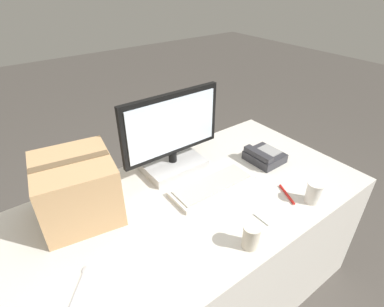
{
  "coord_description": "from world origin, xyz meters",
  "views": [
    {
      "loc": [
        -0.62,
        -0.88,
        1.67
      ],
      "look_at": [
        0.13,
        0.14,
        0.87
      ],
      "focal_mm": 28.0,
      "sensor_mm": 36.0,
      "label": 1
    }
  ],
  "objects_px": {
    "cardboard_box": "(77,188)",
    "monitor": "(172,141)",
    "sticky_note_pad": "(268,216)",
    "paper_cup_right": "(314,192)",
    "pen_marker": "(287,194)",
    "spoon": "(81,279)",
    "desk_phone": "(264,156)",
    "paper_cup_left": "(251,236)",
    "keyboard": "(213,186)"
  },
  "relations": [
    {
      "from": "cardboard_box",
      "to": "monitor",
      "type": "bearing_deg",
      "value": 5.33
    },
    {
      "from": "monitor",
      "to": "cardboard_box",
      "type": "height_order",
      "value": "monitor"
    },
    {
      "from": "cardboard_box",
      "to": "sticky_note_pad",
      "type": "height_order",
      "value": "cardboard_box"
    },
    {
      "from": "paper_cup_right",
      "to": "pen_marker",
      "type": "height_order",
      "value": "paper_cup_right"
    },
    {
      "from": "spoon",
      "to": "pen_marker",
      "type": "xyz_separation_m",
      "value": [
        0.96,
        -0.14,
        0.0
      ]
    },
    {
      "from": "spoon",
      "to": "desk_phone",
      "type": "bearing_deg",
      "value": -44.19
    },
    {
      "from": "paper_cup_right",
      "to": "paper_cup_left",
      "type": "bearing_deg",
      "value": -178.3
    },
    {
      "from": "paper_cup_right",
      "to": "pen_marker",
      "type": "xyz_separation_m",
      "value": [
        -0.06,
        0.1,
        -0.05
      ]
    },
    {
      "from": "monitor",
      "to": "pen_marker",
      "type": "bearing_deg",
      "value": -58.73
    },
    {
      "from": "paper_cup_left",
      "to": "pen_marker",
      "type": "bearing_deg",
      "value": 16.81
    },
    {
      "from": "desk_phone",
      "to": "pen_marker",
      "type": "height_order",
      "value": "desk_phone"
    },
    {
      "from": "desk_phone",
      "to": "cardboard_box",
      "type": "xyz_separation_m",
      "value": [
        -0.98,
        0.2,
        0.11
      ]
    },
    {
      "from": "paper_cup_left",
      "to": "pen_marker",
      "type": "distance_m",
      "value": 0.39
    },
    {
      "from": "keyboard",
      "to": "spoon",
      "type": "bearing_deg",
      "value": -169.71
    },
    {
      "from": "desk_phone",
      "to": "pen_marker",
      "type": "relative_size",
      "value": 1.42
    },
    {
      "from": "paper_cup_left",
      "to": "paper_cup_right",
      "type": "distance_m",
      "value": 0.43
    },
    {
      "from": "desk_phone",
      "to": "paper_cup_left",
      "type": "relative_size",
      "value": 1.83
    },
    {
      "from": "desk_phone",
      "to": "paper_cup_right",
      "type": "bearing_deg",
      "value": -103.37
    },
    {
      "from": "spoon",
      "to": "sticky_note_pad",
      "type": "relative_size",
      "value": 1.56
    },
    {
      "from": "monitor",
      "to": "desk_phone",
      "type": "height_order",
      "value": "monitor"
    },
    {
      "from": "monitor",
      "to": "paper_cup_left",
      "type": "distance_m",
      "value": 0.65
    },
    {
      "from": "paper_cup_left",
      "to": "cardboard_box",
      "type": "bearing_deg",
      "value": 128.69
    },
    {
      "from": "spoon",
      "to": "cardboard_box",
      "type": "xyz_separation_m",
      "value": [
        0.13,
        0.33,
        0.14
      ]
    },
    {
      "from": "paper_cup_left",
      "to": "cardboard_box",
      "type": "distance_m",
      "value": 0.75
    },
    {
      "from": "monitor",
      "to": "paper_cup_right",
      "type": "distance_m",
      "value": 0.74
    },
    {
      "from": "desk_phone",
      "to": "pen_marker",
      "type": "bearing_deg",
      "value": -118.07
    },
    {
      "from": "desk_phone",
      "to": "sticky_note_pad",
      "type": "bearing_deg",
      "value": -136.91
    },
    {
      "from": "spoon",
      "to": "keyboard",
      "type": "bearing_deg",
      "value": -41.7
    },
    {
      "from": "pen_marker",
      "to": "sticky_note_pad",
      "type": "relative_size",
      "value": 1.56
    },
    {
      "from": "paper_cup_left",
      "to": "sticky_note_pad",
      "type": "xyz_separation_m",
      "value": [
        0.18,
        0.07,
        -0.05
      ]
    },
    {
      "from": "keyboard",
      "to": "spoon",
      "type": "distance_m",
      "value": 0.72
    },
    {
      "from": "cardboard_box",
      "to": "spoon",
      "type": "bearing_deg",
      "value": -110.69
    },
    {
      "from": "keyboard",
      "to": "desk_phone",
      "type": "xyz_separation_m",
      "value": [
        0.39,
        0.02,
        0.02
      ]
    },
    {
      "from": "sticky_note_pad",
      "to": "cardboard_box",
      "type": "bearing_deg",
      "value": 141.73
    },
    {
      "from": "monitor",
      "to": "paper_cup_right",
      "type": "bearing_deg",
      "value": -58.83
    },
    {
      "from": "sticky_note_pad",
      "to": "keyboard",
      "type": "bearing_deg",
      "value": 102.49
    },
    {
      "from": "keyboard",
      "to": "paper_cup_right",
      "type": "height_order",
      "value": "paper_cup_right"
    },
    {
      "from": "desk_phone",
      "to": "spoon",
      "type": "relative_size",
      "value": 1.42
    },
    {
      "from": "keyboard",
      "to": "paper_cup_right",
      "type": "bearing_deg",
      "value": -48.2
    },
    {
      "from": "keyboard",
      "to": "paper_cup_left",
      "type": "relative_size",
      "value": 4.2
    },
    {
      "from": "desk_phone",
      "to": "cardboard_box",
      "type": "distance_m",
      "value": 1.0
    },
    {
      "from": "desk_phone",
      "to": "pen_marker",
      "type": "xyz_separation_m",
      "value": [
        -0.14,
        -0.28,
        -0.02
      ]
    },
    {
      "from": "keyboard",
      "to": "cardboard_box",
      "type": "distance_m",
      "value": 0.64
    },
    {
      "from": "cardboard_box",
      "to": "pen_marker",
      "type": "distance_m",
      "value": 0.97
    },
    {
      "from": "paper_cup_left",
      "to": "desk_phone",
      "type": "bearing_deg",
      "value": 37.21
    },
    {
      "from": "paper_cup_left",
      "to": "paper_cup_right",
      "type": "height_order",
      "value": "paper_cup_right"
    },
    {
      "from": "paper_cup_left",
      "to": "spoon",
      "type": "bearing_deg",
      "value": 157.08
    },
    {
      "from": "monitor",
      "to": "cardboard_box",
      "type": "xyz_separation_m",
      "value": [
        -0.52,
        -0.05,
        -0.04
      ]
    },
    {
      "from": "spoon",
      "to": "monitor",
      "type": "bearing_deg",
      "value": -20.69
    },
    {
      "from": "paper_cup_left",
      "to": "keyboard",
      "type": "bearing_deg",
      "value": 72.42
    }
  ]
}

